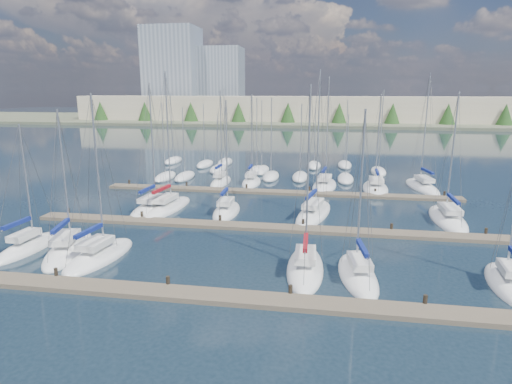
% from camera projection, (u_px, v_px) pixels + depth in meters
% --- Properties ---
extents(ground, '(400.00, 400.00, 0.00)m').
position_uv_depth(ground, '(295.00, 157.00, 82.10)').
color(ground, '#1C2B38').
rests_on(ground, ground).
extents(dock_near, '(44.00, 1.93, 1.10)m').
position_uv_depth(dock_near, '(225.00, 297.00, 26.45)').
color(dock_near, '#6B5E4C').
rests_on(dock_near, ground).
extents(dock_mid, '(44.00, 1.93, 1.10)m').
position_uv_depth(dock_mid, '(259.00, 227.00, 39.88)').
color(dock_mid, '#6B5E4C').
rests_on(dock_mid, ground).
extents(dock_far, '(44.00, 1.93, 1.10)m').
position_uv_depth(dock_far, '(277.00, 192.00, 53.31)').
color(dock_far, '#6B5E4C').
rests_on(dock_far, ground).
extents(sailboat_i, '(3.78, 9.66, 15.19)m').
position_uv_depth(sailboat_i, '(168.00, 208.00, 46.21)').
color(sailboat_i, white).
rests_on(sailboat_i, ground).
extents(sailboat_n, '(2.38, 7.31, 13.27)m').
position_uv_depth(sailboat_n, '(221.00, 182.00, 58.98)').
color(sailboat_n, white).
rests_on(sailboat_n, ground).
extents(sailboat_q, '(3.45, 9.05, 12.85)m').
position_uv_depth(sailboat_q, '(375.00, 188.00, 55.34)').
color(sailboat_q, white).
rests_on(sailboat_q, ground).
extents(sailboat_g, '(3.11, 7.10, 11.79)m').
position_uv_depth(sailboat_g, '(508.00, 283.00, 28.29)').
color(sailboat_g, white).
rests_on(sailboat_g, ground).
extents(sailboat_p, '(3.95, 9.22, 14.99)m').
position_uv_depth(sailboat_p, '(324.00, 186.00, 56.79)').
color(sailboat_p, white).
rests_on(sailboat_p, ground).
extents(sailboat_o, '(2.58, 6.72, 12.73)m').
position_uv_depth(sailboat_o, '(251.00, 182.00, 58.78)').
color(sailboat_o, white).
rests_on(sailboat_o, ground).
extents(sailboat_h, '(3.75, 8.61, 14.05)m').
position_uv_depth(sailboat_h, '(153.00, 208.00, 46.09)').
color(sailboat_h, white).
rests_on(sailboat_h, ground).
extents(sailboat_b, '(4.68, 9.05, 11.98)m').
position_uv_depth(sailboat_b, '(69.00, 250.00, 34.23)').
color(sailboat_b, white).
rests_on(sailboat_b, ground).
extents(sailboat_d, '(2.83, 8.49, 13.77)m').
position_uv_depth(sailboat_d, '(305.00, 268.00, 30.71)').
color(sailboat_d, white).
rests_on(sailboat_d, ground).
extents(sailboat_j, '(2.70, 7.29, 12.36)m').
position_uv_depth(sailboat_j, '(226.00, 211.00, 44.90)').
color(sailboat_j, white).
rests_on(sailboat_j, ground).
extents(sailboat_m, '(3.09, 9.67, 13.24)m').
position_uv_depth(sailboat_m, '(448.00, 219.00, 42.32)').
color(sailboat_m, white).
rests_on(sailboat_m, ground).
extents(sailboat_a, '(2.67, 7.50, 10.83)m').
position_uv_depth(sailboat_a, '(29.00, 247.00, 34.69)').
color(sailboat_a, white).
rests_on(sailboat_a, ground).
extents(sailboat_c, '(3.82, 8.15, 13.18)m').
position_uv_depth(sailboat_c, '(100.00, 256.00, 32.94)').
color(sailboat_c, white).
rests_on(sailboat_c, ground).
extents(sailboat_k, '(4.74, 10.61, 15.28)m').
position_uv_depth(sailboat_k, '(314.00, 213.00, 44.12)').
color(sailboat_k, white).
rests_on(sailboat_k, ground).
extents(sailboat_r, '(4.29, 9.91, 15.44)m').
position_uv_depth(sailboat_r, '(422.00, 187.00, 56.08)').
color(sailboat_r, white).
rests_on(sailboat_r, ground).
extents(sailboat_e, '(3.35, 7.80, 12.20)m').
position_uv_depth(sailboat_e, '(358.00, 275.00, 29.55)').
color(sailboat_e, white).
rests_on(sailboat_e, ground).
extents(distant_boats, '(36.93, 20.75, 13.30)m').
position_uv_depth(distant_boats, '(259.00, 170.00, 67.15)').
color(distant_boats, '#9EA0A5').
rests_on(distant_boats, ground).
extents(shoreline, '(400.00, 60.00, 38.00)m').
position_uv_depth(shoreline, '(279.00, 102.00, 168.54)').
color(shoreline, '#666B51').
rests_on(shoreline, ground).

